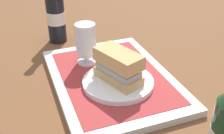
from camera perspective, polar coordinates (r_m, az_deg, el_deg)
ground_plane at (r=0.80m, az=0.00°, el=-3.08°), size 3.00×3.00×0.00m
tray at (r=0.80m, az=0.00°, el=-2.48°), size 0.44×0.32×0.02m
placemat at (r=0.79m, az=0.00°, el=-1.84°), size 0.38×0.27×0.00m
plate at (r=0.75m, az=1.47°, el=-3.05°), size 0.19×0.19×0.01m
sandwich at (r=0.73m, az=1.34°, el=0.36°), size 0.14×0.11×0.08m
beer_glass at (r=0.83m, az=-5.34°, el=4.95°), size 0.06×0.06×0.12m
beer_bottle at (r=1.03m, az=-11.37°, el=10.55°), size 0.07×0.07×0.27m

